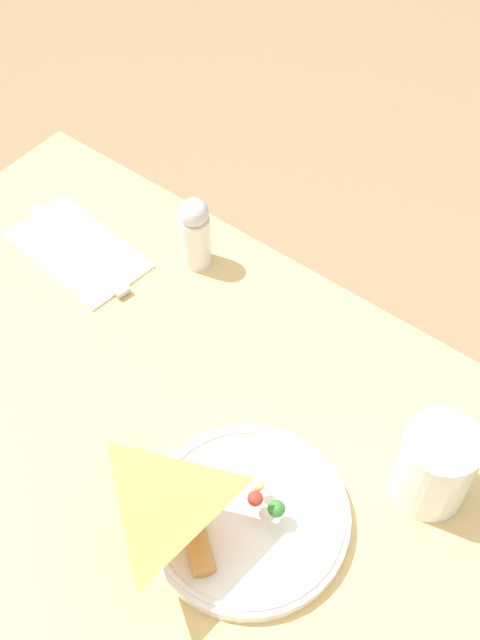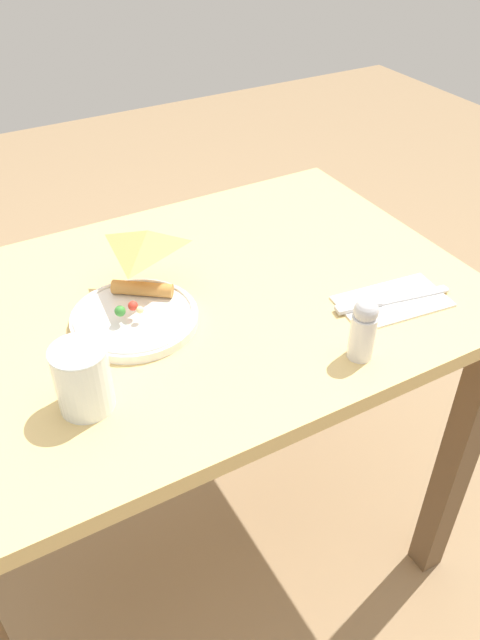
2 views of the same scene
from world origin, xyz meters
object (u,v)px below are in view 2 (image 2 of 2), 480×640
(butter_knife, at_px, (387,300))
(milk_glass, at_px, (83,380))
(napkin_folded, at_px, (392,301))
(salt_shaker, at_px, (363,329))
(dining_table, at_px, (191,358))
(plate_pizza, at_px, (134,315))

(butter_knife, bearing_deg, milk_glass, -171.04)
(napkin_folded, xyz_separation_m, butter_knife, (-0.01, 0.00, 0.00))
(napkin_folded, height_order, butter_knife, butter_knife)
(salt_shaker, bearing_deg, butter_knife, 34.45)
(milk_glass, relative_size, butter_knife, 0.47)
(dining_table, distance_m, milk_glass, 0.33)
(plate_pizza, height_order, butter_knife, plate_pizza)
(dining_table, height_order, plate_pizza, plate_pizza)
(plate_pizza, relative_size, salt_shaker, 1.98)
(milk_glass, bearing_deg, napkin_folded, -2.12)
(plate_pizza, bearing_deg, napkin_folded, -22.00)
(milk_glass, distance_m, butter_knife, 0.53)
(napkin_folded, bearing_deg, plate_pizza, 158.00)
(dining_table, xyz_separation_m, plate_pizza, (-0.10, -0.01, 0.15))
(napkin_folded, relative_size, butter_knife, 0.92)
(milk_glass, height_order, salt_shaker, salt_shaker)
(milk_glass, xyz_separation_m, napkin_folded, (0.54, -0.02, -0.05))
(salt_shaker, bearing_deg, dining_table, 123.26)
(milk_glass, height_order, butter_knife, milk_glass)
(dining_table, bearing_deg, butter_knife, -30.69)
(napkin_folded, relative_size, salt_shaker, 1.89)
(dining_table, height_order, milk_glass, milk_glass)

